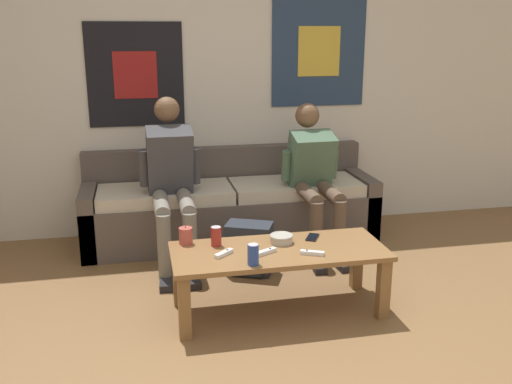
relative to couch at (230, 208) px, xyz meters
name	(u,v)px	position (x,y,z in m)	size (l,w,h in m)	color
wall_back	(209,84)	(-0.11, 0.35, 1.00)	(10.00, 0.07, 2.55)	silver
couch	(230,208)	(0.00, 0.00, 0.00)	(2.41, 0.69, 0.75)	#564C47
coffee_table	(279,259)	(0.08, -1.35, 0.07)	(1.33, 0.55, 0.42)	olive
person_seated_adult	(171,176)	(-0.50, -0.36, 0.39)	(0.47, 0.93, 1.23)	gray
person_seated_teen	(314,173)	(0.62, -0.35, 0.36)	(0.47, 0.87, 1.15)	brown
backpack	(249,250)	(0.01, -0.73, -0.10)	(0.38, 0.32, 0.37)	#282D38
ceramic_bowl	(281,238)	(0.12, -1.25, 0.17)	(0.15, 0.15, 0.06)	#B7B2A8
pillar_candle	(186,236)	(-0.47, -1.14, 0.19)	(0.09, 0.09, 0.12)	#B24C42
drink_can_blue	(253,254)	(-0.12, -1.56, 0.20)	(0.07, 0.07, 0.12)	#28479E
drink_can_red	(216,236)	(-0.29, -1.21, 0.20)	(0.07, 0.07, 0.12)	maroon
game_controller_near_left	(312,253)	(0.25, -1.48, 0.15)	(0.15, 0.09, 0.03)	white
game_controller_near_right	(224,254)	(-0.27, -1.38, 0.15)	(0.13, 0.12, 0.03)	white
game_controller_far_center	(266,252)	(-0.01, -1.41, 0.15)	(0.14, 0.10, 0.03)	white
cell_phone	(312,237)	(0.34, -1.21, 0.15)	(0.12, 0.15, 0.01)	black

